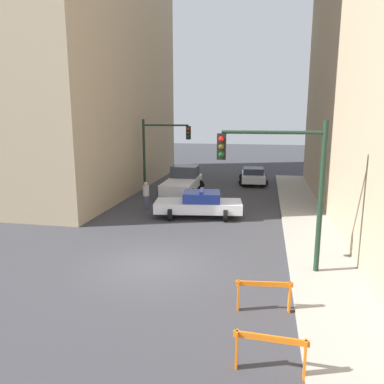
{
  "coord_description": "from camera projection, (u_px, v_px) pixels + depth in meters",
  "views": [
    {
      "loc": [
        3.99,
        -12.46,
        5.49
      ],
      "look_at": [
        0.16,
        7.11,
        1.37
      ],
      "focal_mm": 35.0,
      "sensor_mm": 36.0,
      "label": 1
    }
  ],
  "objects": [
    {
      "name": "ground_plane",
      "position": [
        151.0,
        266.0,
        13.84
      ],
      "size": [
        120.0,
        120.0,
        0.0
      ],
      "primitive_type": "plane",
      "color": "#38383D"
    },
    {
      "name": "police_car",
      "position": [
        199.0,
        204.0,
        20.42
      ],
      "size": [
        4.9,
        2.76,
        1.52
      ],
      "rotation": [
        0.0,
        0.0,
        1.7
      ],
      "color": "white",
      "rests_on": "ground_plane"
    },
    {
      "name": "barrier_front",
      "position": [
        270.0,
        348.0,
        7.99
      ],
      "size": [
        1.6,
        0.25,
        0.9
      ],
      "rotation": [
        0.0,
        0.0,
        -0.06
      ],
      "color": "orange",
      "rests_on": "ground_plane"
    },
    {
      "name": "sidewalk_right",
      "position": [
        327.0,
        278.0,
        12.66
      ],
      "size": [
        2.4,
        44.0,
        0.12
      ],
      "color": "#9E998E",
      "rests_on": "ground_plane"
    },
    {
      "name": "white_truck",
      "position": [
        183.0,
        181.0,
        26.33
      ],
      "size": [
        2.68,
        5.42,
        1.9
      ],
      "rotation": [
        0.0,
        0.0,
        0.01
      ],
      "color": "silver",
      "rests_on": "ground_plane"
    },
    {
      "name": "building_corner_left",
      "position": [
        46.0,
        17.0,
        27.04
      ],
      "size": [
        14.0,
        20.0,
        24.92
      ],
      "color": "tan",
      "rests_on": "ground_plane"
    },
    {
      "name": "barrier_mid",
      "position": [
        264.0,
        291.0,
        10.56
      ],
      "size": [
        1.59,
        0.34,
        0.9
      ],
      "rotation": [
        0.0,
        0.0,
        0.12
      ],
      "color": "orange",
      "rests_on": "ground_plane"
    },
    {
      "name": "parked_car_near",
      "position": [
        253.0,
        175.0,
        30.38
      ],
      "size": [
        2.44,
        4.4,
        1.31
      ],
      "rotation": [
        0.0,
        0.0,
        0.06
      ],
      "color": "silver",
      "rests_on": "ground_plane"
    },
    {
      "name": "pedestrian_crossing",
      "position": [
        146.0,
        195.0,
        22.01
      ],
      "size": [
        0.44,
        0.44,
        1.66
      ],
      "rotation": [
        0.0,
        0.0,
        3.4
      ],
      "color": "#474C66",
      "rests_on": "ground_plane"
    },
    {
      "name": "traffic_light_near",
      "position": [
        286.0,
        174.0,
        12.68
      ],
      "size": [
        3.64,
        0.35,
        5.2
      ],
      "color": "black",
      "rests_on": "sidewalk_right"
    },
    {
      "name": "traffic_light_far",
      "position": [
        159.0,
        146.0,
        26.03
      ],
      "size": [
        3.44,
        0.35,
        5.2
      ],
      "color": "black",
      "rests_on": "ground_plane"
    }
  ]
}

